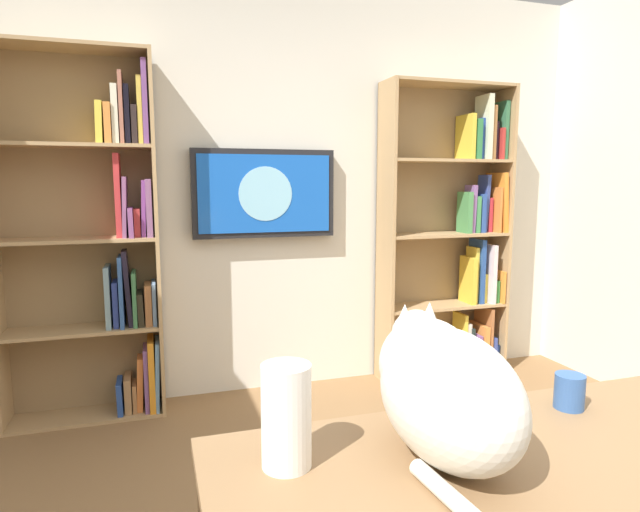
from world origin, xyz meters
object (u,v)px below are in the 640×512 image
desk (550,509)px  cat (441,386)px  bookshelf_left (458,238)px  coffee_mug (569,391)px  bookshelf_right (101,244)px  paper_towel_roll (286,416)px  wall_mounted_tv (264,194)px

desk → cat: size_ratio=2.70×
bookshelf_left → cat: 2.73m
bookshelf_left → coffee_mug: 2.41m
bookshelf_left → cat: bearing=57.5°
bookshelf_right → desk: bearing=115.0°
bookshelf_right → coffee_mug: 2.60m
bookshelf_left → paper_towel_roll: size_ratio=8.95×
bookshelf_right → cat: size_ratio=3.78×
desk → coffee_mug: size_ratio=15.93×
bookshelf_left → desk: bearing=62.8°
desk → coffee_mug: bearing=-137.3°
bookshelf_left → bookshelf_right: size_ratio=0.96×
wall_mounted_tv → paper_towel_roll: bearing=79.6°
bookshelf_right → paper_towel_roll: 2.33m
coffee_mug → cat: bearing=13.8°
paper_towel_roll → coffee_mug: (-0.82, -0.06, -0.07)m
bookshelf_right → desk: size_ratio=1.40×
paper_towel_roll → coffee_mug: 0.82m
bookshelf_right → wall_mounted_tv: bookshelf_right is taller
bookshelf_right → paper_towel_roll: bearing=103.9°
wall_mounted_tv → desk: wall_mounted_tv is taller
bookshelf_left → cat: bookshelf_left is taller
bookshelf_right → wall_mounted_tv: 1.03m
paper_towel_roll → wall_mounted_tv: bearing=-100.4°
wall_mounted_tv → desk: 2.59m
desk → paper_towel_roll: 0.64m
desk → coffee_mug: coffee_mug is taller
desk → coffee_mug: 0.37m
wall_mounted_tv → coffee_mug: bearing=99.6°
desk → cat: bearing=-26.3°
bookshelf_left → cat: (1.47, 2.31, -0.06)m
wall_mounted_tv → coffee_mug: (-0.39, 2.28, -0.50)m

